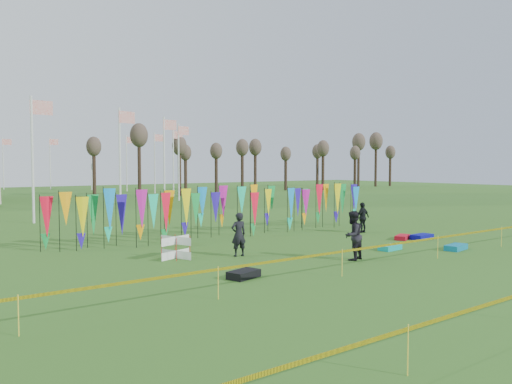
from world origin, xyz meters
TOP-DOWN VIEW (x-y plane):
  - ground at (0.00, 0.00)m, footprint 160.00×160.00m
  - banner_row at (0.28, 8.80)m, footprint 18.64×0.64m
  - caution_tape_near at (-0.22, -1.28)m, footprint 26.00×0.02m
  - tree_line at (32.00, 44.00)m, footprint 53.92×1.92m
  - box_kite at (-5.07, 4.77)m, footprint 0.80×0.80m
  - person_left at (-2.80, 3.74)m, footprint 0.70×0.55m
  - person_mid at (0.28, 0.48)m, footprint 1.04×0.79m
  - person_right at (6.62, 5.62)m, footprint 1.00×0.61m
  - kite_bag_turquoise at (3.30, 1.11)m, footprint 1.12×0.63m
  - kite_bag_blue at (7.12, 2.22)m, footprint 1.20×0.67m
  - kite_bag_red at (6.32, 2.77)m, footprint 1.26×0.95m
  - kite_bag_black at (-4.86, 0.43)m, footprint 1.19×0.88m
  - kite_bag_teal at (5.62, -0.55)m, footprint 1.29×0.79m

SIDE VIEW (x-z plane):
  - ground at x=0.00m, z-range 0.00..0.00m
  - kite_bag_red at x=6.32m, z-range 0.00..0.21m
  - kite_bag_turquoise at x=3.30m, z-range 0.00..0.21m
  - kite_bag_teal at x=5.62m, z-range 0.00..0.23m
  - kite_bag_blue at x=7.12m, z-range 0.00..0.25m
  - kite_bag_black at x=-4.86m, z-range 0.00..0.25m
  - box_kite at x=-5.07m, z-range 0.00..0.88m
  - caution_tape_near at x=-0.22m, z-range 0.33..1.23m
  - person_right at x=6.62m, z-range 0.00..1.65m
  - person_left at x=-2.80m, z-range 0.00..1.76m
  - person_mid at x=0.28m, z-range 0.00..1.90m
  - banner_row at x=0.28m, z-range 0.37..2.86m
  - tree_line at x=32.00m, z-range 2.25..10.09m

